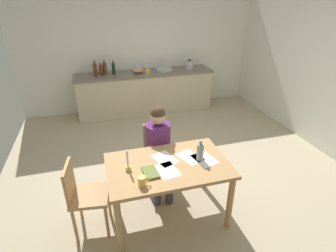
# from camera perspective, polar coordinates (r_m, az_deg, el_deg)

# --- Properties ---
(ground_plane) EXTENTS (5.20, 5.20, 0.04)m
(ground_plane) POSITION_cam_1_polar(r_m,az_deg,el_deg) (4.29, 1.50, -8.54)
(ground_plane) COLOR tan
(wall_back) EXTENTS (5.20, 0.12, 2.60)m
(wall_back) POSITION_cam_1_polar(r_m,az_deg,el_deg) (6.13, -5.87, 15.85)
(wall_back) COLOR silver
(wall_back) RESTS_ON ground
(wall_right) EXTENTS (0.12, 5.20, 2.60)m
(wall_right) POSITION_cam_1_polar(r_m,az_deg,el_deg) (5.08, 31.42, 9.78)
(wall_right) COLOR silver
(wall_right) RESTS_ON ground
(kitchen_counter) EXTENTS (2.95, 0.64, 0.90)m
(kitchen_counter) POSITION_cam_1_polar(r_m,az_deg,el_deg) (6.01, -4.85, 7.27)
(kitchen_counter) COLOR beige
(kitchen_counter) RESTS_ON ground
(dining_table) EXTENTS (1.36, 0.85, 0.74)m
(dining_table) POSITION_cam_1_polar(r_m,az_deg,el_deg) (3.06, -0.00, -9.77)
(dining_table) COLOR tan
(dining_table) RESTS_ON ground
(chair_at_table) EXTENTS (0.44, 0.44, 0.86)m
(chair_at_table) POSITION_cam_1_polar(r_m,az_deg,el_deg) (3.69, -2.22, -5.66)
(chair_at_table) COLOR tan
(chair_at_table) RESTS_ON ground
(person_seated) EXTENTS (0.36, 0.61, 1.19)m
(person_seated) POSITION_cam_1_polar(r_m,az_deg,el_deg) (3.46, -1.90, -4.19)
(person_seated) COLOR #592666
(person_seated) RESTS_ON ground
(chair_side_empty) EXTENTS (0.45, 0.45, 0.88)m
(chair_side_empty) POSITION_cam_1_polar(r_m,az_deg,el_deg) (3.13, -17.55, -13.71)
(chair_side_empty) COLOR tan
(chair_side_empty) RESTS_ON ground
(coffee_mug) EXTENTS (0.12, 0.08, 0.10)m
(coffee_mug) POSITION_cam_1_polar(r_m,az_deg,el_deg) (2.69, -5.53, -11.63)
(coffee_mug) COLOR #F2CC4C
(coffee_mug) RESTS_ON dining_table
(candlestick) EXTENTS (0.06, 0.06, 0.25)m
(candlestick) POSITION_cam_1_polar(r_m,az_deg,el_deg) (2.90, -8.53, -8.23)
(candlestick) COLOR gold
(candlestick) RESTS_ON dining_table
(book_magazine) EXTENTS (0.16, 0.24, 0.02)m
(book_magazine) POSITION_cam_1_polar(r_m,az_deg,el_deg) (2.87, -3.78, -9.86)
(book_magazine) COLOR olive
(book_magazine) RESTS_ON dining_table
(paper_letter) EXTENTS (0.30, 0.35, 0.00)m
(paper_letter) POSITION_cam_1_polar(r_m,az_deg,el_deg) (3.09, -0.66, -7.01)
(paper_letter) COLOR white
(paper_letter) RESTS_ON dining_table
(paper_bill) EXTENTS (0.28, 0.34, 0.00)m
(paper_bill) POSITION_cam_1_polar(r_m,az_deg,el_deg) (3.11, 7.82, -7.01)
(paper_bill) COLOR white
(paper_bill) RESTS_ON dining_table
(paper_envelope) EXTENTS (0.31, 0.35, 0.00)m
(paper_envelope) POSITION_cam_1_polar(r_m,az_deg,el_deg) (3.13, 4.69, -6.60)
(paper_envelope) COLOR white
(paper_envelope) RESTS_ON dining_table
(paper_receipt) EXTENTS (0.26, 0.33, 0.00)m
(paper_receipt) POSITION_cam_1_polar(r_m,az_deg,el_deg) (2.91, -0.16, -9.44)
(paper_receipt) COLOR white
(paper_receipt) RESTS_ON dining_table
(wine_bottle_on_table) EXTENTS (0.08, 0.08, 0.25)m
(wine_bottle_on_table) POSITION_cam_1_polar(r_m,az_deg,el_deg) (3.04, 6.88, -5.49)
(wine_bottle_on_table) COLOR #8C999E
(wine_bottle_on_table) RESTS_ON dining_table
(sink_unit) EXTENTS (0.36, 0.36, 0.24)m
(sink_unit) POSITION_cam_1_polar(r_m,az_deg,el_deg) (5.97, -0.83, 11.96)
(sink_unit) COLOR #B2B7BC
(sink_unit) RESTS_ON kitchen_counter
(bottle_oil) EXTENTS (0.08, 0.08, 0.31)m
(bottle_oil) POSITION_cam_1_polar(r_m,az_deg,el_deg) (5.73, -15.29, 11.53)
(bottle_oil) COLOR #593319
(bottle_oil) RESTS_ON kitchen_counter
(bottle_vinegar) EXTENTS (0.07, 0.07, 0.26)m
(bottle_vinegar) POSITION_cam_1_polar(r_m,az_deg,el_deg) (5.78, -14.12, 11.54)
(bottle_vinegar) COLOR #593319
(bottle_vinegar) RESTS_ON kitchen_counter
(bottle_wine_red) EXTENTS (0.08, 0.08, 0.30)m
(bottle_wine_red) POSITION_cam_1_polar(r_m,az_deg,el_deg) (5.80, -13.36, 11.85)
(bottle_wine_red) COLOR #593319
(bottle_wine_red) RESTS_ON kitchen_counter
(bottle_sauce) EXTENTS (0.07, 0.07, 0.28)m
(bottle_sauce) POSITION_cam_1_polar(r_m,az_deg,el_deg) (5.79, -11.54, 11.93)
(bottle_sauce) COLOR black
(bottle_sauce) RESTS_ON kitchen_counter
(mixing_bowl) EXTENTS (0.24, 0.24, 0.11)m
(mixing_bowl) POSITION_cam_1_polar(r_m,az_deg,el_deg) (5.82, -6.45, 11.73)
(mixing_bowl) COLOR tan
(mixing_bowl) RESTS_ON kitchen_counter
(stovetop_kettle) EXTENTS (0.18, 0.18, 0.22)m
(stovetop_kettle) POSITION_cam_1_polar(r_m,az_deg,el_deg) (6.12, 4.58, 12.98)
(stovetop_kettle) COLOR #B7BABF
(stovetop_kettle) RESTS_ON kitchen_counter
(wine_glass_near_sink) EXTENTS (0.07, 0.07, 0.15)m
(wine_glass_near_sink) POSITION_cam_1_polar(r_m,az_deg,el_deg) (6.00, -4.80, 12.80)
(wine_glass_near_sink) COLOR silver
(wine_glass_near_sink) RESTS_ON kitchen_counter
(wine_glass_by_kettle) EXTENTS (0.07, 0.07, 0.15)m
(wine_glass_by_kettle) POSITION_cam_1_polar(r_m,az_deg,el_deg) (5.98, -5.93, 12.70)
(wine_glass_by_kettle) COLOR silver
(wine_glass_by_kettle) RESTS_ON kitchen_counter
(wine_glass_back_left) EXTENTS (0.07, 0.07, 0.15)m
(wine_glass_back_left) POSITION_cam_1_polar(r_m,az_deg,el_deg) (5.97, -6.57, 12.64)
(wine_glass_back_left) COLOR silver
(wine_glass_back_left) RESTS_ON kitchen_counter
(teacup_on_counter) EXTENTS (0.11, 0.08, 0.10)m
(teacup_on_counter) POSITION_cam_1_polar(r_m,az_deg,el_deg) (5.73, -4.41, 11.53)
(teacup_on_counter) COLOR #F2CC4C
(teacup_on_counter) RESTS_ON kitchen_counter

